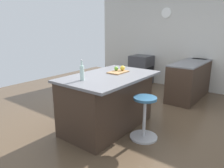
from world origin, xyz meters
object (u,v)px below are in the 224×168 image
(cutting_board, at_px, (118,72))
(apple_yellow, at_px, (123,68))
(kitchen_island, at_px, (108,101))
(oven_range, at_px, (141,70))
(water_bottle, at_px, (82,72))
(apple_green, at_px, (116,68))
(stool_by_window, at_px, (144,119))

(cutting_board, bearing_deg, apple_yellow, 175.16)
(kitchen_island, bearing_deg, cutting_board, 172.55)
(oven_range, bearing_deg, apple_yellow, 22.70)
(water_bottle, bearing_deg, kitchen_island, 171.32)
(apple_green, bearing_deg, apple_yellow, 129.91)
(stool_by_window, relative_size, cutting_board, 1.90)
(stool_by_window, bearing_deg, cutting_board, -108.66)
(kitchen_island, xyz_separation_m, cutting_board, (-0.26, 0.03, 0.48))
(stool_by_window, relative_size, apple_yellow, 7.74)
(kitchen_island, distance_m, apple_yellow, 0.65)
(oven_range, bearing_deg, kitchen_island, 19.29)
(apple_yellow, distance_m, apple_green, 0.11)
(oven_range, xyz_separation_m, kitchen_island, (2.97, 1.04, 0.04))
(apple_green, distance_m, water_bottle, 0.82)
(kitchen_island, relative_size, water_bottle, 5.33)
(kitchen_island, bearing_deg, stool_by_window, 92.67)
(apple_green, bearing_deg, stool_by_window, 69.74)
(oven_range, xyz_separation_m, apple_green, (2.66, 1.00, 0.57))
(stool_by_window, distance_m, apple_green, 1.05)
(stool_by_window, height_order, apple_green, apple_green)
(stool_by_window, bearing_deg, apple_green, -110.26)
(cutting_board, relative_size, apple_yellow, 4.06)
(apple_yellow, height_order, water_bottle, water_bottle)
(kitchen_island, height_order, apple_yellow, apple_yellow)
(cutting_board, height_order, apple_green, apple_green)
(kitchen_island, height_order, water_bottle, water_bottle)
(oven_range, height_order, water_bottle, water_bottle)
(cutting_board, xyz_separation_m, apple_yellow, (-0.12, 0.01, 0.05))
(water_bottle, bearing_deg, apple_yellow, 172.19)
(oven_range, distance_m, kitchen_island, 3.15)
(oven_range, distance_m, water_bottle, 3.67)
(oven_range, xyz_separation_m, stool_by_window, (2.94, 1.75, -0.11))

